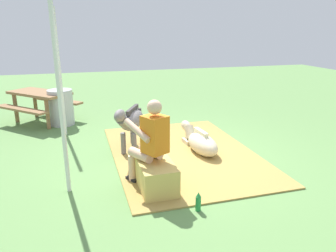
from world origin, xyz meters
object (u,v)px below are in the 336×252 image
Objects in this scene: water_barrel at (61,107)px; tent_pole_right at (60,74)px; hay_bale at (156,177)px; tent_pole_left at (60,101)px; pony_standing at (131,121)px; picnic_bench at (40,99)px; pony_lying at (200,142)px; person_seated at (150,140)px; soda_bottle at (198,202)px.

tent_pole_right reaches higher than water_barrel.
hay_bale is 0.28× the size of tent_pole_left.
water_barrel is 1.20m from tent_pole_right.
hay_bale is 0.59× the size of pony_standing.
pony_lying is at bearing -133.96° from picnic_bench.
person_seated is 0.96× the size of pony_lying.
pony_standing is at bearing -144.70° from picnic_bench.
tent_pole_left reaches higher than water_barrel.
water_barrel is 0.32× the size of tent_pole_left.
pony_standing is at bearing -138.63° from tent_pole_right.
person_seated is 1.42m from pony_standing.
hay_bale is 3.97m from water_barrel.
tent_pole_right reaches higher than hay_bale.
hay_bale is 0.52m from person_seated.
pony_standing is 2.53m from water_barrel.
tent_pole_left reaches higher than person_seated.
hay_bale is 1.64m from pony_lying.
person_seated reaches higher than soda_bottle.
picnic_bench is at bearing 25.08° from soda_bottle.
person_seated is 1.66m from pony_lying.
water_barrel reaches higher than hay_bale.
hay_bale is 0.88× the size of water_barrel.
pony_standing is at bearing 11.29° from soda_bottle.
picnic_bench is (4.71, 2.20, 0.45)m from soda_bottle.
pony_lying is 3.16m from tent_pole_right.
tent_pole_left reaches higher than pony_lying.
tent_pole_right reaches higher than person_seated.
soda_bottle is 0.10× the size of tent_pole_right.
tent_pole_left reaches higher than soda_bottle.
pony_standing is 1.81m from tent_pole_left.
water_barrel is 3.52m from tent_pole_left.
tent_pole_left is 1.31× the size of picnic_bench.
pony_lying is 1.62× the size of water_barrel.
water_barrel is (4.39, 1.73, 0.29)m from soda_bottle.
soda_bottle is 0.31× the size of water_barrel.
hay_bale is at bearing -156.49° from tent_pole_right.
hay_bale is at bearing -160.03° from water_barrel.
pony_lying reaches higher than soda_bottle.
tent_pole_left is at bearing -178.08° from tent_pole_right.
water_barrel is 0.59m from picnic_bench.
soda_bottle is (-1.85, 0.76, -0.07)m from pony_lying.
water_barrel is at bearing 44.41° from pony_lying.
soda_bottle is (-2.22, -0.44, -0.46)m from pony_standing.
tent_pole_right reaches higher than pony_standing.
pony_standing reaches higher than water_barrel.
person_seated reaches higher than water_barrel.
water_barrel is at bearing 30.65° from pony_standing.
hay_bale is at bearing -105.21° from tent_pole_left.
pony_lying is (1.19, -1.13, -0.02)m from hay_bale.
person_seated reaches higher than hay_bale.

